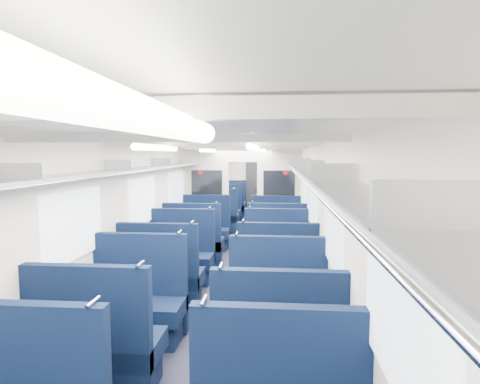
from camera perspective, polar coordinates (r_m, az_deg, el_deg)
floor at (r=7.49m, az=-1.35°, el=-11.71°), size 2.80×18.00×0.01m
ceiling at (r=7.16m, az=-1.39°, el=6.58°), size 2.80×18.00×0.01m
wall_left at (r=7.51m, az=-12.05°, el=-2.57°), size 0.02×18.00×2.35m
dado_left at (r=7.67m, az=-11.82°, el=-8.70°), size 0.03×17.90×0.70m
wall_right at (r=7.21m, az=9.77°, el=-2.86°), size 0.02×18.00×2.35m
dado_right at (r=7.37m, az=9.55°, el=-9.22°), size 0.03×17.90×0.70m
wall_far at (r=16.17m, az=2.17°, el=1.69°), size 2.80×0.02×2.35m
luggage_rack_left at (r=7.40m, az=-10.78°, el=3.53°), size 0.36×17.40×0.18m
luggage_rack_right at (r=7.13m, az=8.37°, el=3.51°), size 0.36×17.40×0.18m
windows at (r=6.75m, az=-1.80°, el=-1.25°), size 2.78×15.60×0.75m
ceiling_fittings at (r=6.90m, az=-1.63°, el=6.13°), size 2.70×16.06×0.11m
end_door at (r=16.12m, az=2.16°, el=1.06°), size 0.75×0.06×2.00m
bulkhead at (r=9.95m, az=0.39°, el=-0.22°), size 2.80×0.10×2.35m
seat_8 at (r=4.23m, az=-19.37°, el=-20.14°), size 1.14×0.63×1.27m
seat_9 at (r=3.91m, az=5.33°, el=-22.12°), size 1.14×0.63×1.27m
seat_10 at (r=5.18m, az=-14.13°, el=-15.16°), size 1.14×0.63×1.27m
seat_11 at (r=4.88m, az=5.26°, el=-16.31°), size 1.14×0.63×1.27m
seat_12 at (r=6.12m, az=-10.86°, el=-11.86°), size 1.14×0.63×1.27m
seat_13 at (r=6.07m, az=5.21°, el=-11.94°), size 1.14×0.63×1.27m
seat_14 at (r=7.24m, az=-8.25°, el=-9.13°), size 1.14×0.63×1.27m
seat_15 at (r=7.20m, az=5.18°, el=-9.17°), size 1.14×0.63×1.27m
seat_16 at (r=8.29m, az=-6.48°, el=-7.25°), size 1.14×0.63×1.27m
seat_17 at (r=8.27m, az=5.16°, el=-7.28°), size 1.14×0.63×1.27m
seat_18 at (r=9.57m, az=-4.89°, el=-5.55°), size 1.14×0.63×1.27m
seat_19 at (r=9.37m, az=5.14°, el=-5.78°), size 1.14×0.63×1.27m
seat_20 at (r=11.57m, az=-3.14°, el=-3.65°), size 1.14×0.63×1.27m
seat_21 at (r=11.26m, az=5.12°, el=-3.91°), size 1.14×0.63×1.27m
seat_22 at (r=12.68m, az=-2.42°, el=-2.86°), size 1.14×0.63×1.27m
seat_23 at (r=12.63m, az=5.11°, el=-2.91°), size 1.14×0.63×1.27m
seat_24 at (r=13.84m, az=-1.79°, el=-2.17°), size 1.14×0.63×1.27m
seat_25 at (r=13.56m, az=5.11°, el=-2.34°), size 1.14×0.63×1.27m
seat_26 at (r=14.82m, az=-1.33°, el=-1.67°), size 1.14×0.63×1.27m
seat_27 at (r=14.89m, az=5.10°, el=-1.66°), size 1.14×0.63×1.27m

